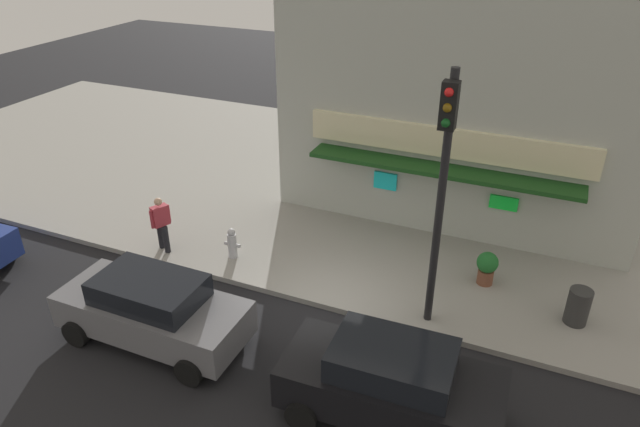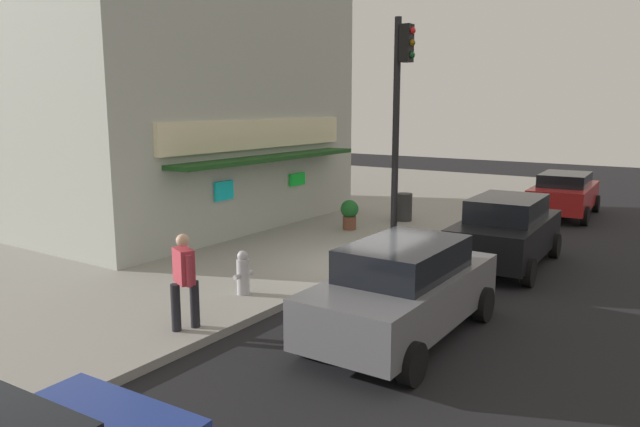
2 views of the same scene
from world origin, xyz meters
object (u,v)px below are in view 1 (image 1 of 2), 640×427
fire_hydrant (232,243)px  traffic_light (443,175)px  parked_car_grey (152,309)px  potted_plant_by_doorway (487,267)px  parked_car_black (391,382)px  pedestrian (161,222)px  trash_can (578,307)px

fire_hydrant → traffic_light: bearing=-5.9°
traffic_light → parked_car_grey: size_ratio=1.37×
fire_hydrant → potted_plant_by_doorway: potted_plant_by_doorway is taller
parked_car_black → fire_hydrant: bearing=147.9°
pedestrian → parked_car_grey: pedestrian is taller
traffic_light → parked_car_black: (-0.00, -2.97, -3.08)m
pedestrian → parked_car_black: 8.26m
parked_car_black → pedestrian: bearing=157.9°
fire_hydrant → parked_car_grey: 3.52m
trash_can → pedestrian: 10.96m
pedestrian → potted_plant_by_doorway: bearing=12.8°
traffic_light → parked_car_black: bearing=-90.0°
pedestrian → parked_car_black: (7.65, -3.11, -0.19)m
fire_hydrant → parked_car_black: (5.67, -3.56, 0.29)m
pedestrian → parked_car_grey: size_ratio=0.38×
fire_hydrant → parked_car_grey: bearing=-88.9°
parked_car_grey → traffic_light: bearing=27.5°
traffic_light → trash_can: (3.22, 1.35, -3.35)m
potted_plant_by_doorway → trash_can: bearing=-19.0°
fire_hydrant → potted_plant_by_doorway: 6.85m
fire_hydrant → potted_plant_by_doorway: bearing=12.8°
parked_car_black → potted_plant_by_doorway: bearing=78.7°
traffic_light → pedestrian: 8.19m
parked_car_grey → fire_hydrant: bearing=91.1°
trash_can → parked_car_grey: (-8.83, -4.27, 0.25)m
trash_can → parked_car_black: bearing=-126.8°
pedestrian → potted_plant_by_doorway: 8.90m
potted_plant_by_doorway → pedestrian: bearing=-167.2°
trash_can → parked_car_black: parked_car_black is taller
fire_hydrant → potted_plant_by_doorway: size_ratio=0.99×
trash_can → potted_plant_by_doorway: (-2.22, 0.76, 0.06)m
parked_car_grey → parked_car_black: size_ratio=1.03×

